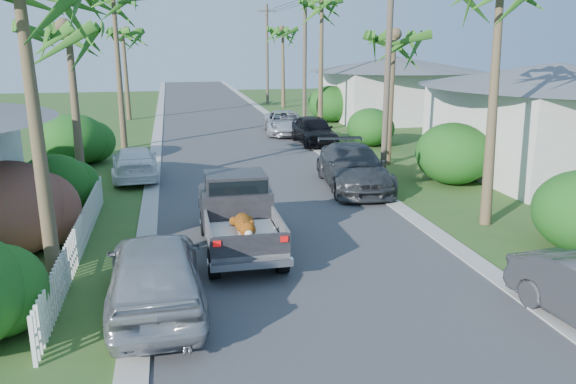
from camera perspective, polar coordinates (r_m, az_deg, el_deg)
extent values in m
plane|color=#305921|center=(11.68, 6.82, -14.02)|extent=(120.00, 120.00, 0.00)
cube|color=#38383A|center=(35.27, -6.13, 5.70)|extent=(8.00, 100.00, 0.02)
cube|color=#A5A39E|center=(35.12, -13.15, 5.39)|extent=(0.60, 100.00, 0.06)
cube|color=#A5A39E|center=(35.94, 0.74, 5.99)|extent=(0.60, 100.00, 0.06)
cylinder|color=black|center=(14.01, -7.53, -7.22)|extent=(0.28, 0.76, 0.76)
cylinder|color=black|center=(14.21, -0.64, -6.75)|extent=(0.28, 0.76, 0.76)
cylinder|color=black|center=(17.06, -8.38, -3.15)|extent=(0.28, 0.76, 0.76)
cylinder|color=black|center=(17.23, -2.73, -2.82)|extent=(0.28, 0.76, 0.76)
cube|color=slate|center=(14.60, -4.42, -5.18)|extent=(1.90, 2.40, 0.24)
cube|color=slate|center=(14.40, -8.09, -3.98)|extent=(0.06, 2.40, 0.55)
cube|color=slate|center=(14.61, -0.87, -3.54)|extent=(0.06, 2.40, 0.55)
cube|color=black|center=(13.39, -3.80, -5.43)|extent=(1.92, 0.08, 0.52)
cube|color=silver|center=(13.40, -3.67, -7.39)|extent=(1.98, 0.18, 0.18)
cube|color=red|center=(13.22, -7.22, -5.23)|extent=(0.18, 0.05, 0.14)
cube|color=red|center=(13.43, -0.38, -4.79)|extent=(0.18, 0.05, 0.14)
cube|color=black|center=(16.21, -5.30, -1.54)|extent=(1.94, 1.65, 1.10)
cube|color=black|center=(16.02, -5.37, 0.96)|extent=(1.70, 1.35, 0.55)
cube|color=black|center=(15.38, -5.08, 0.27)|extent=(1.60, 0.05, 0.45)
cube|color=black|center=(17.45, -5.77, -0.87)|extent=(1.94, 1.20, 0.80)
cube|color=white|center=(14.54, -4.44, -4.44)|extent=(1.70, 2.10, 0.16)
ellipsoid|color=orange|center=(14.53, -4.51, -3.20)|extent=(0.48, 1.25, 0.43)
sphere|color=orange|center=(13.80, -4.12, -3.83)|extent=(0.40, 0.40, 0.40)
ellipsoid|color=white|center=(14.56, -4.51, -3.57)|extent=(0.32, 0.86, 0.18)
imported|color=#333639|center=(22.46, 6.66, 2.49)|extent=(2.81, 5.87, 1.65)
imported|color=black|center=(32.09, 2.64, 6.28)|extent=(2.01, 4.73, 1.60)
imported|color=silver|center=(35.68, -0.36, 7.04)|extent=(2.87, 5.35, 1.43)
imported|color=#A0A2A7|center=(12.54, -13.33, -7.91)|extent=(2.18, 5.07, 1.70)
imported|color=white|center=(24.72, -15.28, 2.84)|extent=(2.19, 4.75, 1.35)
cone|color=brown|center=(13.14, -24.03, 4.30)|extent=(0.36, 0.71, 7.01)
cone|color=brown|center=(22.07, -20.76, 7.40)|extent=(0.36, 0.61, 6.21)
cone|color=brown|center=(31.80, -16.80, 11.40)|extent=(0.36, 0.36, 8.00)
cone|color=brown|center=(43.83, -16.13, 11.27)|extent=(0.36, 0.75, 6.51)
cone|color=brown|center=(18.50, 20.09, 8.21)|extent=(0.36, 0.73, 7.51)
cone|color=brown|center=(26.73, 10.37, 9.06)|extent=(0.36, 0.54, 6.01)
cone|color=brown|center=(36.95, 3.37, 12.56)|extent=(0.36, 0.36, 8.20)
cone|color=brown|center=(50.68, -0.51, 12.44)|extent=(0.36, 0.63, 6.81)
ellipsoid|color=maroon|center=(16.83, -26.52, -1.59)|extent=(3.00, 3.30, 2.60)
ellipsoid|color=#154814|center=(20.59, -22.67, 0.77)|extent=(2.40, 2.64, 2.00)
ellipsoid|color=#154814|center=(28.39, -21.04, 4.98)|extent=(3.20, 3.52, 2.40)
ellipsoid|color=#154814|center=(23.89, 16.42, 3.77)|extent=(3.00, 3.30, 2.50)
ellipsoid|color=#154814|center=(31.92, 8.37, 6.55)|extent=(2.60, 2.86, 2.10)
ellipsoid|color=#154814|center=(41.48, 4.29, 8.92)|extent=(3.20, 3.52, 2.60)
cube|color=white|center=(16.21, -20.46, -4.49)|extent=(0.10, 11.00, 1.00)
cube|color=silver|center=(27.41, 25.24, 5.71)|extent=(8.00, 9.00, 3.80)
cone|color=#595B60|center=(27.19, 25.80, 10.69)|extent=(6.48, 6.48, 1.00)
cube|color=silver|center=(43.08, 10.81, 9.60)|extent=(9.00, 8.00, 3.60)
cone|color=#595B60|center=(42.93, 10.96, 12.65)|extent=(6.48, 6.48, 1.00)
cylinder|color=brown|center=(24.40, 10.09, 12.07)|extent=(0.26, 0.26, 9.00)
cylinder|color=brown|center=(38.73, 1.71, 13.28)|extent=(0.26, 0.26, 9.00)
cylinder|color=brown|center=(53.43, -2.13, 13.74)|extent=(0.26, 0.26, 9.00)
cube|color=brown|center=(53.49, -2.17, 17.92)|extent=(1.60, 0.10, 0.10)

